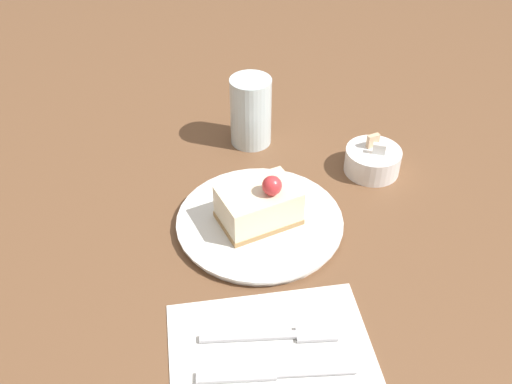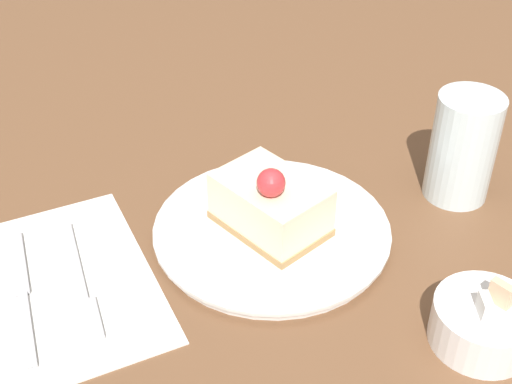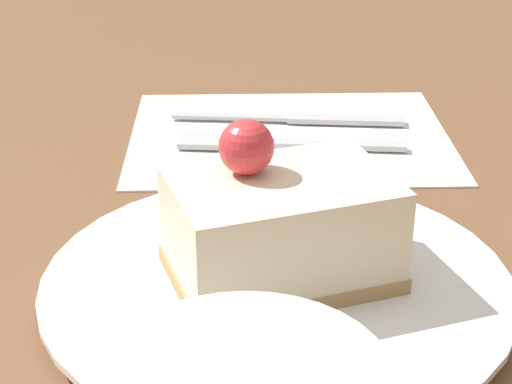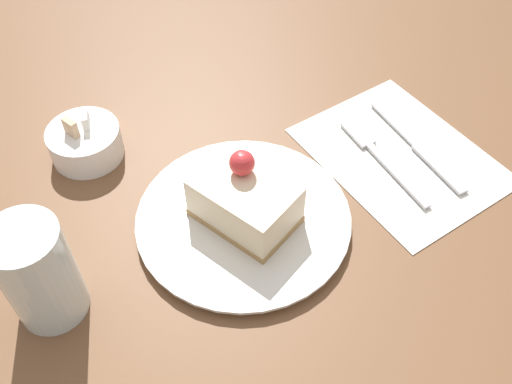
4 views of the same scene
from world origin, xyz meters
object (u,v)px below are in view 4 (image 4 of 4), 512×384
(knife, at_px, (424,154))
(drinking_glass, at_px, (39,273))
(cake_slice, at_px, (245,200))
(sugar_bowl, at_px, (85,142))
(fork, at_px, (378,154))
(plate, at_px, (244,219))

(knife, distance_m, drinking_glass, 0.47)
(cake_slice, relative_size, sugar_bowl, 1.43)
(fork, bearing_deg, cake_slice, -175.66)
(plate, bearing_deg, sugar_bowl, 117.87)
(knife, relative_size, drinking_glass, 1.50)
(sugar_bowl, height_order, drinking_glass, drinking_glass)
(plate, bearing_deg, cake_slice, -42.35)
(plate, distance_m, drinking_glass, 0.22)
(plate, bearing_deg, knife, -7.81)
(cake_slice, relative_size, knife, 0.71)
(cake_slice, bearing_deg, plate, 119.13)
(fork, bearing_deg, drinking_glass, -177.82)
(plate, height_order, cake_slice, cake_slice)
(fork, relative_size, knife, 0.92)
(plate, xyz_separation_m, cake_slice, (0.00, -0.00, 0.03))
(plate, relative_size, sugar_bowl, 2.71)
(cake_slice, height_order, drinking_glass, drinking_glass)
(cake_slice, bearing_deg, knife, -26.10)
(fork, relative_size, sugar_bowl, 1.86)
(plate, distance_m, knife, 0.25)
(sugar_bowl, bearing_deg, drinking_glass, -121.18)
(sugar_bowl, xyz_separation_m, drinking_glass, (-0.11, -0.18, 0.04))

